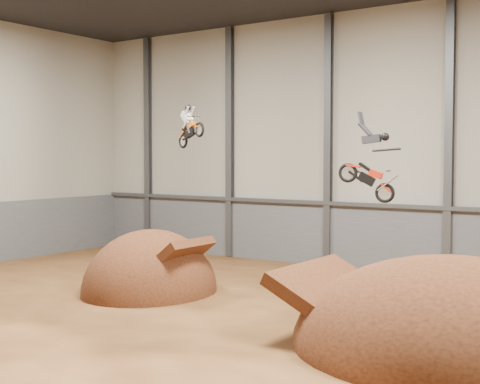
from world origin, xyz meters
The scene contains 12 objects.
floor centered at (0.00, 0.00, 0.00)m, with size 40.00×40.00×0.00m, color #452712.
back_wall centered at (0.00, 15.00, 7.00)m, with size 40.00×0.10×14.00m, color #A39F90.
lower_band_back centered at (0.00, 14.90, 1.75)m, with size 39.80×0.18×3.50m, color #595B61.
steel_rail centered at (0.00, 14.75, 3.55)m, with size 39.80×0.35×0.20m, color #47494F.
steel_column_0 centered at (-16.67, 14.80, 7.00)m, with size 0.40×0.36×13.90m, color #47494F.
steel_column_1 centered at (-10.00, 14.80, 7.00)m, with size 0.40×0.36×13.90m, color #47494F.
steel_column_2 centered at (-3.33, 14.80, 7.00)m, with size 0.40×0.36×13.90m, color #47494F.
steel_column_3 centered at (3.33, 14.80, 7.00)m, with size 0.40×0.36×13.90m, color #47494F.
takeoff_ramp centered at (-6.66, 3.89, 0.00)m, with size 5.70×6.57×5.70m, color #36190D.
landing_ramp centered at (7.46, 2.33, 0.00)m, with size 10.46×9.26×6.04m, color #36190D.
fmx_rider_a centered at (-5.75, 5.83, 7.75)m, with size 2.16×0.82×1.95m, color #CD6014, non-canonical shape.
fmx_rider_b centered at (2.94, 5.28, 6.13)m, with size 3.12×0.89×2.67m, color red, non-canonical shape.
Camera 1 is at (13.53, -18.39, 6.10)m, focal length 50.00 mm.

